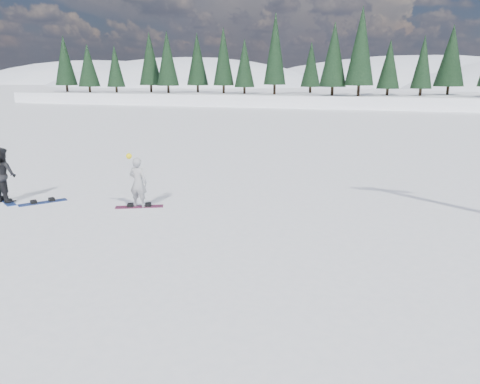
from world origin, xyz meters
name	(u,v)px	position (x,y,z in m)	size (l,w,h in m)	color
ground	(42,213)	(0.00, 0.00, 0.00)	(420.00, 420.00, 0.00)	white
alpine_backdrop	(334,119)	(-11.72, 189.17, -13.97)	(412.50, 227.00, 53.20)	white
snowboarder_woman	(138,182)	(2.48, 1.50, 0.82)	(0.59, 0.41, 1.75)	#96959A
snowboarder_man	(3,175)	(-2.12, 0.81, 0.91)	(0.89, 0.69, 1.82)	black
snowboard_woman	(139,207)	(2.48, 1.50, 0.01)	(1.50, 0.28, 0.03)	maroon
snowboard_man	(6,201)	(-2.12, 0.81, 0.01)	(1.50, 0.28, 0.03)	navy
snowboard_loose_a	(43,202)	(-0.82, 1.01, 0.01)	(1.50, 0.28, 0.03)	navy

